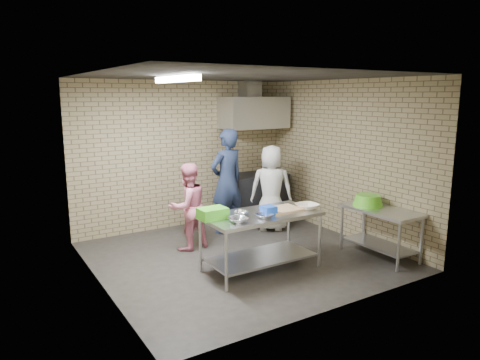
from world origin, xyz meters
name	(u,v)px	position (x,y,z in m)	size (l,w,h in m)	color
floor	(241,256)	(0.00, 0.00, 0.00)	(4.20, 4.20, 0.00)	black
ceiling	(241,76)	(0.00, 0.00, 2.70)	(4.20, 4.20, 0.00)	black
back_wall	(185,154)	(0.00, 2.00, 1.35)	(4.20, 0.06, 2.70)	#93815C
front_wall	(338,195)	(0.00, -2.00, 1.35)	(4.20, 0.06, 2.70)	#93815C
left_wall	(97,185)	(-2.10, 0.00, 1.35)	(0.06, 4.00, 2.70)	#93815C
right_wall	(345,159)	(2.10, 0.00, 1.35)	(0.06, 4.00, 2.70)	#93815C
prep_table	(261,242)	(-0.03, -0.58, 0.41)	(1.64, 0.82, 0.82)	#AFB1B6
side_counter	(380,233)	(1.80, -1.10, 0.38)	(0.60, 1.20, 0.75)	silver
stove	(255,197)	(1.35, 1.65, 0.45)	(1.20, 0.70, 0.90)	black
range_hood	(254,113)	(1.35, 1.70, 2.10)	(1.30, 0.60, 0.60)	silver
hood_duct	(250,89)	(1.35, 1.85, 2.55)	(0.35, 0.30, 0.30)	#A5A8AD
wall_shelf	(261,121)	(1.65, 1.89, 1.92)	(0.80, 0.20, 0.04)	#3F2B19
fluorescent_fixture	(176,79)	(-1.00, 0.00, 2.64)	(0.10, 1.25, 0.08)	white
green_crate	(213,213)	(-0.73, -0.46, 0.89)	(0.36, 0.27, 0.15)	green
blue_tub	(268,210)	(0.02, -0.68, 0.88)	(0.18, 0.18, 0.12)	#1847B7
cutting_board	(282,209)	(0.32, -0.60, 0.83)	(0.50, 0.38, 0.03)	tan
mixing_bowl_a	(238,220)	(-0.53, -0.78, 0.85)	(0.26, 0.26, 0.06)	#BABBC1
mixing_bowl_b	(241,213)	(-0.33, -0.53, 0.85)	(0.20, 0.20, 0.06)	silver
mixing_bowl_c	(264,216)	(-0.13, -0.80, 0.85)	(0.24, 0.24, 0.06)	#BABBC1
ceramic_bowl	(307,206)	(0.67, -0.73, 0.86)	(0.31, 0.31, 0.08)	beige
green_basin	(368,200)	(1.78, -0.85, 0.83)	(0.46, 0.46, 0.17)	#59C626
bottle_red	(251,116)	(1.40, 1.89, 2.03)	(0.07, 0.07, 0.18)	#B22619
bottle_green	(268,116)	(1.80, 1.89, 2.02)	(0.06, 0.06, 0.15)	green
man_navy	(227,181)	(0.44, 1.19, 0.93)	(0.68, 0.45, 1.86)	#151B36
woman_pink	(188,207)	(-0.54, 0.74, 0.70)	(0.68, 0.53, 1.39)	#D36F89
woman_white	(271,188)	(1.19, 0.88, 0.78)	(0.76, 0.50, 1.56)	silver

